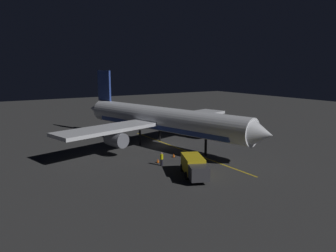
% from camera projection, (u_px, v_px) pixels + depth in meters
% --- Properties ---
extents(ground_plane, '(180.00, 180.00, 0.20)m').
position_uv_depth(ground_plane, '(161.00, 146.00, 51.16)').
color(ground_plane, '#323233').
extents(apron_guide_stripe, '(0.50, 29.68, 0.01)m').
position_uv_depth(apron_guide_stripe, '(182.00, 150.00, 48.51)').
color(apron_guide_stripe, gold).
rests_on(apron_guide_stripe, ground_plane).
extents(airliner, '(34.12, 38.27, 11.83)m').
position_uv_depth(airliner, '(158.00, 120.00, 50.81)').
color(airliner, white).
rests_on(airliner, ground_plane).
extents(baggage_truck, '(4.23, 6.11, 2.27)m').
position_uv_depth(baggage_truck, '(194.00, 167.00, 36.19)').
color(baggage_truck, gold).
rests_on(baggage_truck, ground_plane).
extents(catering_truck, '(6.03, 3.63, 2.29)m').
position_uv_depth(catering_truck, '(213.00, 131.00, 56.92)').
color(catering_truck, navy).
rests_on(catering_truck, ground_plane).
extents(ground_crew_worker, '(0.40, 0.40, 1.74)m').
position_uv_depth(ground_crew_worker, '(162.00, 159.00, 40.41)').
color(ground_crew_worker, black).
rests_on(ground_crew_worker, ground_plane).
extents(traffic_cone_near_left, '(0.50, 0.50, 0.55)m').
position_uv_depth(traffic_cone_near_left, '(191.00, 155.00, 44.78)').
color(traffic_cone_near_left, '#EA590F').
rests_on(traffic_cone_near_left, ground_plane).
extents(traffic_cone_near_right, '(0.50, 0.50, 0.55)m').
position_uv_depth(traffic_cone_near_right, '(174.00, 155.00, 44.39)').
color(traffic_cone_near_right, '#EA590F').
rests_on(traffic_cone_near_right, ground_plane).
extents(traffic_cone_under_wing, '(0.50, 0.50, 0.55)m').
position_uv_depth(traffic_cone_under_wing, '(186.00, 164.00, 40.58)').
color(traffic_cone_under_wing, '#EA590F').
rests_on(traffic_cone_under_wing, ground_plane).
extents(traffic_cone_far, '(0.50, 0.50, 0.55)m').
position_uv_depth(traffic_cone_far, '(158.00, 161.00, 41.84)').
color(traffic_cone_far, '#EA590F').
rests_on(traffic_cone_far, ground_plane).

